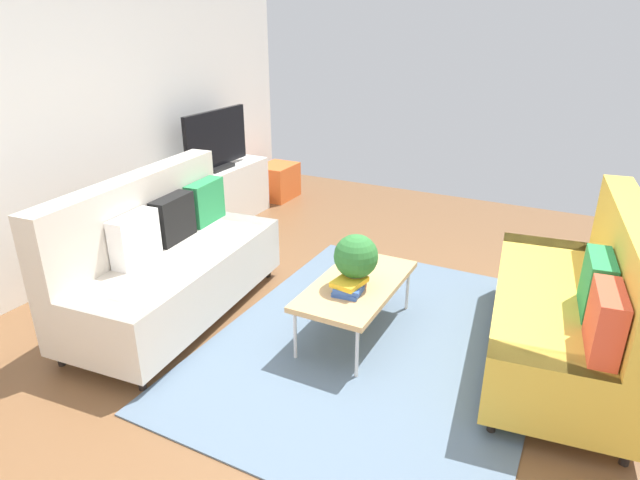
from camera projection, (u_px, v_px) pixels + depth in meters
name	position (u px, v px, depth m)	size (l,w,h in m)	color
ground_plane	(361.00, 350.00, 3.83)	(7.68, 7.68, 0.00)	brown
wall_far	(56.00, 114.00, 4.46)	(6.40, 0.12, 2.90)	white
area_rug	(377.00, 342.00, 3.92)	(2.90, 2.20, 0.01)	slate
couch_beige	(168.00, 261.00, 4.15)	(1.97, 1.01, 1.10)	beige
couch_green	(574.00, 307.00, 3.51)	(1.99, 1.06, 1.10)	gold
coffee_table	(356.00, 286.00, 3.89)	(1.10, 0.56, 0.42)	tan
tv_console	(219.00, 196.00, 6.08)	(1.40, 0.44, 0.64)	silver
tv	(216.00, 141.00, 5.83)	(1.00, 0.20, 0.64)	black
storage_trunk	(278.00, 181.00, 6.98)	(0.52, 0.40, 0.44)	orange
potted_plant	(356.00, 258.00, 3.75)	(0.31, 0.31, 0.39)	brown
table_book_0	(349.00, 290.00, 3.75)	(0.24, 0.18, 0.03)	#3359B2
table_book_1	(349.00, 286.00, 3.73)	(0.24, 0.18, 0.03)	#3359B2
table_book_2	(349.00, 282.00, 3.72)	(0.24, 0.18, 0.04)	gold
vase_0	(177.00, 175.00, 5.48)	(0.14, 0.14, 0.12)	silver
bottle_0	(197.00, 169.00, 5.59)	(0.06, 0.06, 0.18)	#3359B2
bottle_1	(203.00, 166.00, 5.68)	(0.05, 0.05, 0.19)	silver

